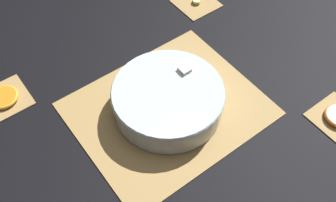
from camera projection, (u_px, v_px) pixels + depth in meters
The scene contains 7 objects.
ground_plane at pixel (168, 109), 1.04m from camera, with size 6.00×6.00×0.00m, color black.
bamboo_mat_center at pixel (168, 108), 1.03m from camera, with size 0.48×0.40×0.01m.
coaster_mat_far_left at pixel (4, 99), 1.05m from camera, with size 0.13×0.13×0.01m.
coaster_mat_far_right at pixel (196, 3), 1.30m from camera, with size 0.13×0.13×0.01m.
fruit_salad_bowl at pixel (168, 98), 1.00m from camera, with size 0.29×0.29×0.08m.
orange_slice_whole at pixel (3, 97), 1.05m from camera, with size 0.08×0.08×0.01m.
banana_coin_single at pixel (196, 1), 1.29m from camera, with size 0.03×0.03×0.01m.
Camera 1 is at (-0.37, -0.49, 0.84)m, focal length 42.00 mm.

